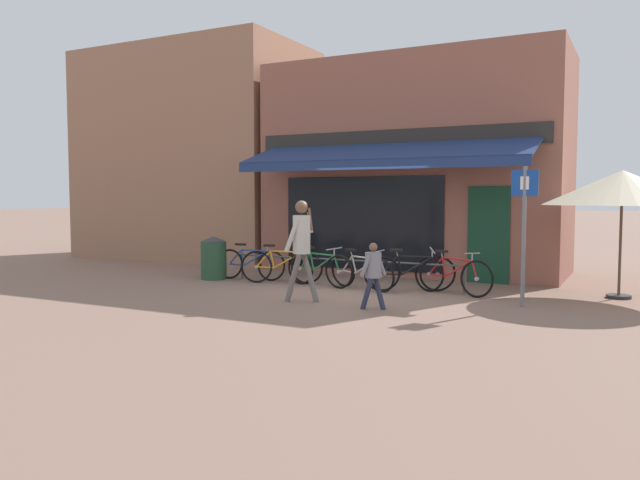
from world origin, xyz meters
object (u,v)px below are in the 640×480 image
(bicycle_black, at_px, (410,272))
(bicycle_silver, at_px, (361,272))
(pedestrian_child, at_px, (373,269))
(bicycle_red, at_px, (452,275))
(litter_bin, at_px, (214,258))
(parking_sign, at_px, (524,221))
(bicycle_green, at_px, (319,269))
(pedestrian_adult, at_px, (302,238))
(bicycle_blue, at_px, (250,264))
(bicycle_orange, at_px, (281,266))
(cafe_parasol, at_px, (622,188))

(bicycle_black, bearing_deg, bicycle_silver, 161.99)
(pedestrian_child, bearing_deg, bicycle_red, 74.76)
(bicycle_black, xyz_separation_m, litter_bin, (-4.60, -0.24, 0.11))
(litter_bin, bearing_deg, parking_sign, -4.15)
(bicycle_green, height_order, pedestrian_adult, pedestrian_adult)
(bicycle_blue, distance_m, litter_bin, 0.85)
(bicycle_red, distance_m, parking_sign, 1.97)
(bicycle_black, height_order, pedestrian_child, pedestrian_child)
(bicycle_orange, distance_m, bicycle_black, 2.88)
(bicycle_black, height_order, cafe_parasol, cafe_parasol)
(bicycle_black, bearing_deg, parking_sign, -45.26)
(bicycle_green, bearing_deg, cafe_parasol, 22.80)
(bicycle_blue, bearing_deg, bicycle_green, -13.15)
(bicycle_black, height_order, litter_bin, litter_bin)
(bicycle_green, distance_m, bicycle_black, 1.94)
(bicycle_red, relative_size, pedestrian_child, 1.52)
(pedestrian_adult, bearing_deg, bicycle_blue, 135.64)
(litter_bin, relative_size, cafe_parasol, 0.35)
(bicycle_orange, relative_size, parking_sign, 0.73)
(bicycle_silver, height_order, parking_sign, parking_sign)
(pedestrian_child, distance_m, parking_sign, 2.69)
(cafe_parasol, bearing_deg, bicycle_black, -164.10)
(bicycle_blue, relative_size, litter_bin, 1.78)
(bicycle_orange, distance_m, bicycle_red, 3.72)
(bicycle_red, height_order, litter_bin, litter_bin)
(pedestrian_child, relative_size, cafe_parasol, 0.40)
(bicycle_blue, distance_m, bicycle_red, 4.65)
(bicycle_green, bearing_deg, parking_sign, 2.78)
(bicycle_orange, bearing_deg, pedestrian_adult, -68.93)
(bicycle_blue, bearing_deg, bicycle_orange, -17.46)
(parking_sign, bearing_deg, bicycle_black, 161.95)
(bicycle_green, bearing_deg, bicycle_silver, 11.10)
(pedestrian_adult, bearing_deg, parking_sign, 14.53)
(pedestrian_adult, distance_m, cafe_parasol, 5.95)
(cafe_parasol, bearing_deg, bicycle_silver, -165.46)
(bicycle_green, bearing_deg, litter_bin, -167.79)
(cafe_parasol, bearing_deg, bicycle_green, -167.77)
(bicycle_blue, distance_m, pedestrian_adult, 3.32)
(parking_sign, xyz_separation_m, cafe_parasol, (1.43, 1.80, 0.58))
(bicycle_silver, xyz_separation_m, cafe_parasol, (4.67, 1.21, 1.67))
(bicycle_red, xyz_separation_m, pedestrian_child, (-0.74, -2.16, 0.29))
(pedestrian_adult, xyz_separation_m, litter_bin, (-3.27, 1.75, -0.65))
(bicycle_orange, height_order, bicycle_green, bicycle_orange)
(bicycle_silver, xyz_separation_m, bicycle_red, (1.81, 0.22, 0.01))
(bicycle_silver, height_order, bicycle_red, bicycle_red)
(bicycle_black, xyz_separation_m, cafe_parasol, (3.70, 1.05, 1.65))
(pedestrian_adult, distance_m, pedestrian_child, 1.50)
(bicycle_blue, height_order, litter_bin, litter_bin)
(bicycle_red, xyz_separation_m, cafe_parasol, (2.87, 0.99, 1.66))
(bicycle_green, xyz_separation_m, parking_sign, (4.20, -0.57, 1.09))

